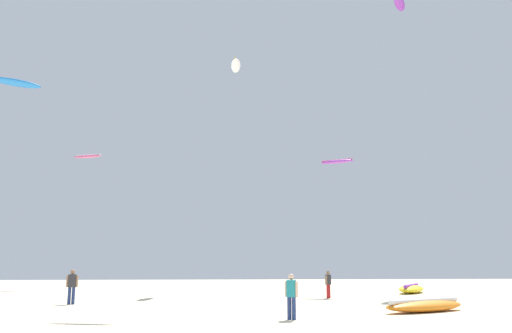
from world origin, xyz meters
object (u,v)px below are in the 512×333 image
object	(u,v)px
person_foreground	(291,293)
kite_aloft_3	(337,162)
person_midground	(328,282)
kite_grounded_near	(425,305)
kite_aloft_6	(88,156)
kite_aloft_1	(400,4)
kite_grounded_mid	(411,289)
person_left	(72,284)
kite_aloft_2	(16,83)
kite_aloft_0	(236,66)

from	to	relation	value
person_foreground	kite_aloft_3	bearing A→B (deg)	16.67
person_midground	kite_grounded_near	bearing A→B (deg)	142.88
person_midground	kite_aloft_6	distance (m)	27.81
kite_aloft_1	kite_aloft_6	distance (m)	32.06
kite_grounded_mid	kite_aloft_6	world-z (taller)	kite_aloft_6
kite_grounded_mid	kite_aloft_6	distance (m)	30.74
person_foreground	kite_aloft_3	world-z (taller)	kite_aloft_3
kite_aloft_3	kite_aloft_1	bearing A→B (deg)	41.24
person_left	kite_aloft_3	size ratio (longest dim) A/B	0.70
kite_aloft_1	kite_aloft_2	distance (m)	35.34
person_foreground	kite_aloft_0	bearing A→B (deg)	38.20
person_left	kite_grounded_near	xyz separation A→B (m)	(15.84, -5.75, -0.74)
person_left	kite_grounded_near	bearing A→B (deg)	65.56
kite_aloft_2	kite_aloft_3	bearing A→B (deg)	-20.89
person_foreground	kite_grounded_near	world-z (taller)	person_foreground
person_foreground	kite_aloft_0	size ratio (longest dim) A/B	0.51
kite_aloft_1	kite_aloft_2	bearing A→B (deg)	174.95
kite_aloft_1	person_left	bearing A→B (deg)	-146.54
person_left	kite_aloft_6	xyz separation A→B (m)	(-4.53, 21.67, 10.91)
person_foreground	kite_grounded_mid	bearing A→B (deg)	3.68
kite_grounded_mid	kite_aloft_1	world-z (taller)	kite_aloft_1
person_midground	kite_aloft_6	bearing A→B (deg)	-1.68
person_midground	kite_aloft_2	size ratio (longest dim) A/B	0.37
person_foreground	person_left	bearing A→B (deg)	85.10
kite_grounded_near	kite_aloft_0	bearing A→B (deg)	107.95
kite_aloft_3	person_foreground	bearing A→B (deg)	-109.50
kite_aloft_6	person_left	bearing A→B (deg)	-78.19
kite_aloft_2	kite_aloft_3	size ratio (longest dim) A/B	1.76
kite_grounded_near	kite_aloft_3	bearing A→B (deg)	89.82
person_foreground	kite_aloft_2	bearing A→B (deg)	72.69
person_foreground	person_midground	xyz separation A→B (m)	(4.19, 12.54, -0.01)
kite_aloft_1	kite_aloft_2	xyz separation A→B (m)	(-34.38, 3.04, -7.62)
person_left	kite_aloft_1	bearing A→B (deg)	118.96
kite_aloft_0	kite_aloft_2	xyz separation A→B (m)	(-19.39, 3.19, -1.04)
kite_grounded_mid	kite_grounded_near	bearing A→B (deg)	-109.24
kite_aloft_2	kite_aloft_0	bearing A→B (deg)	-9.35
person_midground	kite_aloft_3	bearing A→B (deg)	-70.17
kite_aloft_0	kite_aloft_6	world-z (taller)	kite_aloft_0
person_foreground	person_left	distance (m)	12.95
person_midground	kite_aloft_0	size ratio (longest dim) A/B	0.50
kite_aloft_3	kite_aloft_6	size ratio (longest dim) A/B	0.83
kite_aloft_0	kite_aloft_1	size ratio (longest dim) A/B	1.06
person_foreground	kite_aloft_0	xyz separation A→B (m)	(-0.86, 24.15, 17.99)
person_foreground	person_left	world-z (taller)	person_left
kite_aloft_0	person_left	bearing A→B (deg)	-119.68
kite_aloft_0	kite_aloft_1	bearing A→B (deg)	0.59
person_foreground	kite_grounded_mid	size ratio (longest dim) A/B	0.31
person_foreground	kite_aloft_1	distance (m)	37.34
kite_grounded_mid	person_foreground	bearing A→B (deg)	-122.49
person_left	kite_grounded_mid	bearing A→B (deg)	109.17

